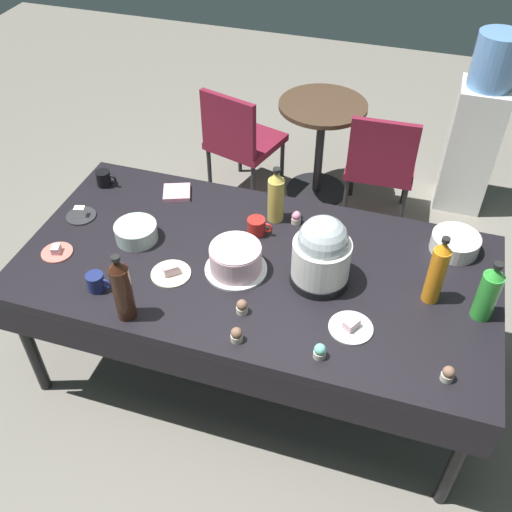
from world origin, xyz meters
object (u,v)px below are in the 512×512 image
Objects in this scene: cupcake_berry at (237,335)px; water_cooler at (476,130)px; coffee_mug_navy at (96,282)px; maroon_chair_right at (381,162)px; potluck_table at (256,274)px; soda_bottle_ginger_ale at (276,196)px; cupcake_mint at (448,374)px; cupcake_lemon at (242,307)px; dessert_plate_cream at (171,272)px; cupcake_vanilla at (320,351)px; soda_bottle_cola at (122,289)px; slow_cooker at (322,253)px; ceramic_snack_bowl at (455,243)px; cupcake_cocoa at (296,218)px; coffee_mug_black at (104,178)px; dessert_plate_coral at (57,252)px; maroon_chair_left at (240,138)px; soda_bottle_orange_juice at (437,272)px; frosted_layer_cake at (236,259)px; dessert_plate_white at (351,327)px; round_cafe_table at (321,133)px; glass_salad_bowl at (136,232)px; soda_bottle_lime_soda at (488,292)px; dessert_plate_charcoal at (81,214)px; coffee_mug_red at (257,226)px.

water_cooler is (0.90, 2.32, -0.19)m from cupcake_berry.
maroon_chair_right is at bearing 60.46° from coffee_mug_navy.
potluck_table is 0.40m from soda_bottle_ginger_ale.
soda_bottle_ginger_ale reaches higher than cupcake_mint.
soda_bottle_ginger_ale reaches higher than cupcake_lemon.
dessert_plate_cream is at bearing 170.15° from cupcake_mint.
cupcake_mint is at bearing 4.70° from cupcake_vanilla.
soda_bottle_cola is at bearing -132.40° from potluck_table.
slow_cooker is 0.69m from ceramic_snack_bowl.
ceramic_snack_bowl is 0.77m from cupcake_cocoa.
potluck_table is 1.51m from maroon_chair_right.
coffee_mug_black is at bearing 139.11° from dessert_plate_cream.
maroon_chair_left is at bearing 78.12° from dessert_plate_coral.
soda_bottle_orange_juice is 1.15× the size of soda_bottle_ginger_ale.
dessert_plate_coral is at bearing -170.36° from frosted_layer_cake.
round_cafe_table is (-0.54, 1.92, -0.26)m from dessert_plate_white.
water_cooler is (1.31, 2.04, -0.17)m from dessert_plate_cream.
cupcake_mint is (0.89, -0.40, 0.09)m from potluck_table.
dessert_plate_cream reaches higher than round_cafe_table.
soda_bottle_orange_juice is (0.75, 0.32, 0.13)m from cupcake_lemon.
cupcake_berry is 0.83m from cupcake_mint.
soda_bottle_orange_juice reaches higher than ceramic_snack_bowl.
maroon_chair_left is (0.35, 1.65, -0.27)m from dessert_plate_coral.
soda_bottle_ginger_ale is 0.95m from coffee_mug_navy.
soda_bottle_orange_juice is 1.30m from soda_bottle_cola.
maroon_chair_left is at bearing 97.84° from dessert_plate_cream.
dessert_plate_coral is at bearing 170.24° from cupcake_vanilla.
soda_bottle_cola is at bearing -27.17° from dessert_plate_coral.
soda_bottle_orange_juice is at bearing -74.95° from maroon_chair_right.
cupcake_vanilla is at bearing -23.55° from glass_salad_bowl.
potluck_table is 1.56m from maroon_chair_left.
slow_cooker reaches higher than soda_bottle_ginger_ale.
soda_bottle_lime_soda is (1.35, 0.17, 0.12)m from dessert_plate_cream.
ceramic_snack_bowl is 1.24× the size of dessert_plate_cream.
ceramic_snack_bowl is 3.36× the size of cupcake_lemon.
dessert_plate_cream is at bearing -130.05° from cupcake_cocoa.
ceramic_snack_bowl is 0.93m from cupcake_vanilla.
maroon_chair_left reaches higher than cupcake_berry.
maroon_chair_right reaches higher than ceramic_snack_bowl.
coffee_mug_black is at bearing -179.41° from ceramic_snack_bowl.
frosted_layer_cake is 0.86m from dessert_plate_coral.
water_cooler is (0.66, 1.88, -0.32)m from slow_cooker.
dessert_plate_charcoal is at bearing -105.52° from maroon_chair_left.
cupcake_mint is 0.86m from cupcake_lemon.
coffee_mug_navy is at bearing 172.37° from cupcake_berry.
coffee_mug_navy is at bearing -133.93° from coffee_mug_red.
dessert_plate_charcoal is at bearing -163.48° from soda_bottle_ginger_ale.
ceramic_snack_bowl is 1.15m from cupcake_berry.
cupcake_berry is 0.53× the size of coffee_mug_red.
cupcake_mint is 0.41m from soda_bottle_lime_soda.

